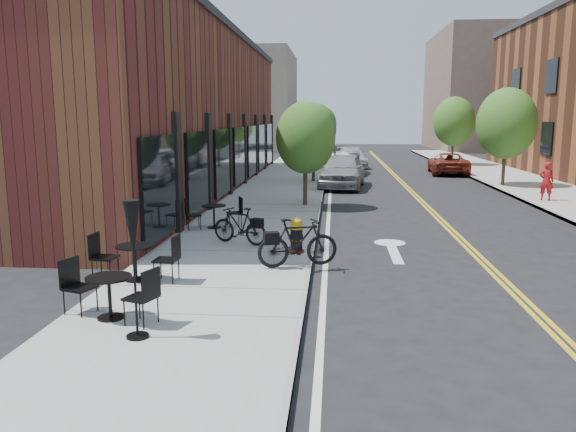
{
  "coord_description": "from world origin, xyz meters",
  "views": [
    {
      "loc": [
        0.47,
        -11.75,
        3.36
      ],
      "look_at": [
        -0.63,
        1.56,
        1.0
      ],
      "focal_mm": 35.0,
      "sensor_mm": 36.0,
      "label": 1
    }
  ],
  "objects": [
    {
      "name": "pedestrian",
      "position": [
        8.78,
        10.93,
        0.88
      ],
      "size": [
        0.62,
        0.47,
        1.52
      ],
      "primitive_type": "imported",
      "rotation": [
        0.0,
        0.0,
        2.95
      ],
      "color": "#A71619",
      "rests_on": "sidewalk_far"
    },
    {
      "name": "fire_hydrant",
      "position": [
        -0.42,
        1.48,
        0.53
      ],
      "size": [
        0.38,
        0.38,
        0.87
      ],
      "rotation": [
        0.0,
        0.0,
        -0.01
      ],
      "color": "maroon",
      "rests_on": "sidewalk_near"
    },
    {
      "name": "tree_far_b",
      "position": [
        8.6,
        16.0,
        3.06
      ],
      "size": [
        2.8,
        2.8,
        4.62
      ],
      "color": "#382B1E",
      "rests_on": "sidewalk_far"
    },
    {
      "name": "tree_near_a",
      "position": [
        -0.6,
        9.0,
        2.6
      ],
      "size": [
        2.2,
        2.2,
        3.81
      ],
      "color": "#382B1E",
      "rests_on": "sidewalk_near"
    },
    {
      "name": "building_near",
      "position": [
        -6.5,
        14.0,
        3.5
      ],
      "size": [
        5.0,
        28.0,
        7.0
      ],
      "primitive_type": "cube",
      "color": "#4B1A18",
      "rests_on": "ground"
    },
    {
      "name": "bicycle_left",
      "position": [
        -1.94,
        2.29,
        0.6
      ],
      "size": [
        1.64,
        1.06,
        0.96
      ],
      "primitive_type": "imported",
      "rotation": [
        0.0,
        0.0,
        -1.99
      ],
      "color": "black",
      "rests_on": "sidewalk_near"
    },
    {
      "name": "bistro_set_b",
      "position": [
        -3.48,
        -1.14,
        0.59
      ],
      "size": [
        1.75,
        0.8,
        0.94
      ],
      "rotation": [
        0.0,
        0.0,
        -0.06
      ],
      "color": "black",
      "rests_on": "sidewalk_near"
    },
    {
      "name": "parked_car_far",
      "position": [
        7.23,
        22.34,
        0.63
      ],
      "size": [
        2.46,
        4.71,
        1.27
      ],
      "primitive_type": "imported",
      "rotation": [
        0.0,
        0.0,
        3.06
      ],
      "color": "maroon",
      "rests_on": "ground"
    },
    {
      "name": "parked_car_b",
      "position": [
        1.26,
        21.84,
        0.67
      ],
      "size": [
        1.58,
        4.1,
        1.33
      ],
      "primitive_type": "imported",
      "rotation": [
        0.0,
        0.0,
        -0.04
      ],
      "color": "black",
      "rests_on": "ground"
    },
    {
      "name": "tree_near_b",
      "position": [
        -0.6,
        17.0,
        2.71
      ],
      "size": [
        2.3,
        2.3,
        3.98
      ],
      "color": "#382B1E",
      "rests_on": "sidewalk_near"
    },
    {
      "name": "bistro_set_a",
      "position": [
        -3.14,
        -3.28,
        0.58
      ],
      "size": [
        1.74,
        0.97,
        0.92
      ],
      "rotation": [
        0.0,
        0.0,
        -0.34
      ],
      "color": "black",
      "rests_on": "sidewalk_near"
    },
    {
      "name": "bicycle_right",
      "position": [
        -0.3,
        0.18,
        0.66
      ],
      "size": [
        1.87,
        1.06,
        1.08
      ],
      "primitive_type": "imported",
      "rotation": [
        0.0,
        0.0,
        1.9
      ],
      "color": "black",
      "rests_on": "sidewalk_near"
    },
    {
      "name": "bg_building_right",
      "position": [
        16.0,
        50.0,
        6.0
      ],
      "size": [
        10.0,
        16.0,
        12.0
      ],
      "primitive_type": "cube",
      "color": "brown",
      "rests_on": "ground"
    },
    {
      "name": "parked_car_a",
      "position": [
        0.86,
        15.3,
        0.83
      ],
      "size": [
        2.5,
        5.05,
        1.66
      ],
      "primitive_type": "imported",
      "rotation": [
        0.0,
        0.0,
        -0.11
      ],
      "color": "#919599",
      "rests_on": "ground"
    },
    {
      "name": "tree_near_d",
      "position": [
        -0.6,
        33.0,
        2.79
      ],
      "size": [
        2.4,
        2.4,
        4.11
      ],
      "color": "#382B1E",
      "rests_on": "sidewalk_near"
    },
    {
      "name": "patio_umbrella",
      "position": [
        -2.42,
        -4.03,
        1.6
      ],
      "size": [
        0.33,
        0.33,
        2.07
      ],
      "color": "black",
      "rests_on": "sidewalk_near"
    },
    {
      "name": "ground",
      "position": [
        0.0,
        0.0,
        0.0
      ],
      "size": [
        120.0,
        120.0,
        0.0
      ],
      "primitive_type": "plane",
      "color": "black",
      "rests_on": "ground"
    },
    {
      "name": "tree_far_c",
      "position": [
        8.6,
        28.0,
        3.06
      ],
      "size": [
        2.8,
        2.8,
        4.62
      ],
      "color": "#382B1E",
      "rests_on": "sidewalk_far"
    },
    {
      "name": "parked_car_c",
      "position": [
        1.6,
        26.49,
        0.66
      ],
      "size": [
        2.22,
        4.67,
        1.31
      ],
      "primitive_type": "imported",
      "rotation": [
        0.0,
        0.0,
        0.08
      ],
      "color": "#B5B5BA",
      "rests_on": "ground"
    },
    {
      "name": "bistro_set_c",
      "position": [
        -3.06,
        4.34,
        0.56
      ],
      "size": [
        1.67,
        1.0,
        0.88
      ],
      "rotation": [
        0.0,
        0.0,
        0.38
      ],
      "color": "black",
      "rests_on": "sidewalk_near"
    },
    {
      "name": "bg_building_left",
      "position": [
        -8.0,
        48.0,
        5.0
      ],
      "size": [
        8.0,
        14.0,
        10.0
      ],
      "primitive_type": "cube",
      "color": "#726656",
      "rests_on": "ground"
    },
    {
      "name": "tree_near_c",
      "position": [
        -0.6,
        25.0,
        2.53
      ],
      "size": [
        2.1,
        2.1,
        3.67
      ],
      "color": "#382B1E",
      "rests_on": "sidewalk_near"
    },
    {
      "name": "sidewalk_near",
      "position": [
        -2.0,
        10.0,
        0.06
      ],
      "size": [
        4.0,
        70.0,
        0.12
      ],
      "primitive_type": "cube",
      "color": "#9E9B93",
      "rests_on": "ground"
    }
  ]
}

